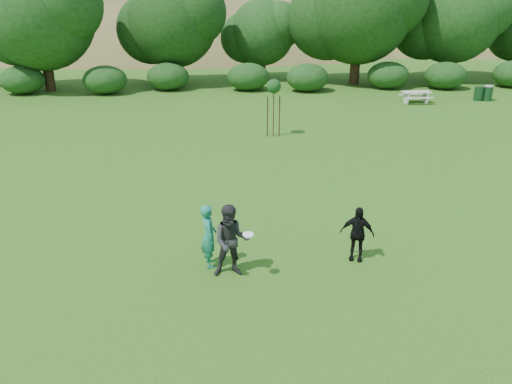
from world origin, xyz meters
TOP-DOWN VIEW (x-y plane):
  - ground at (0.00, 0.00)m, footprint 120.00×120.00m
  - player_teal at (-1.44, 0.66)m, footprint 0.50×0.68m
  - player_grey at (-0.88, 0.13)m, footprint 0.94×0.73m
  - player_black at (2.49, 0.63)m, footprint 0.97×0.68m
  - trash_can_near at (16.51, 20.84)m, footprint 0.60×0.60m
  - frisbee at (-0.47, -0.19)m, footprint 0.27×0.27m
  - sapling at (1.77, 13.18)m, footprint 0.70×0.70m
  - picnic_table at (12.02, 20.40)m, footprint 1.80×1.48m
  - trash_can_lidded at (17.07, 20.74)m, footprint 0.60×0.60m
  - hillside at (-0.56, 68.45)m, footprint 150.00×72.00m
  - tree_row at (3.23, 28.68)m, footprint 53.92×10.38m

SIDE VIEW (x-z plane):
  - hillside at x=-0.56m, z-range -37.97..14.03m
  - ground at x=0.00m, z-range 0.00..0.00m
  - trash_can_near at x=16.51m, z-range 0.00..0.90m
  - picnic_table at x=12.02m, z-range 0.14..0.90m
  - trash_can_lidded at x=17.07m, z-range 0.02..1.07m
  - player_black at x=2.49m, z-range 0.00..1.53m
  - player_teal at x=-1.44m, z-range 0.00..1.72m
  - player_grey at x=-0.88m, z-range 0.00..1.91m
  - frisbee at x=-0.47m, z-range 1.25..1.31m
  - sapling at x=1.77m, z-range 0.99..3.84m
  - tree_row at x=3.23m, z-range 0.06..9.69m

